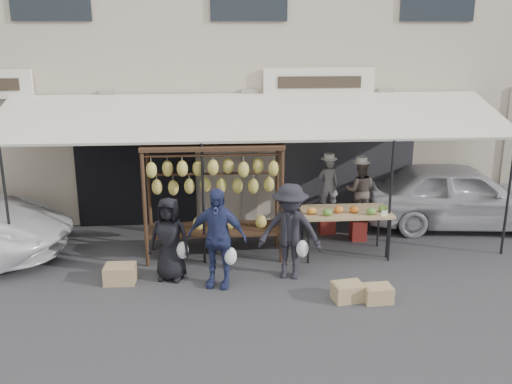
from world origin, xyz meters
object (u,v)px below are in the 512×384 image
banana_rack (213,179)px  sedan (459,195)px  crate_near_b (378,294)px  customer_left (170,239)px  crate_near_a (348,292)px  customer_right (290,232)px  produce_table (346,213)px  vendor_left (328,185)px  vendor_right (360,191)px  customer_mid (217,238)px  crate_far (120,274)px

banana_rack → sedan: 5.63m
banana_rack → crate_near_b: 3.63m
customer_left → crate_near_a: size_ratio=3.12×
customer_right → sedan: bearing=44.4°
banana_rack → produce_table: 2.62m
customer_left → vendor_left: bearing=47.8°
sedan → customer_left: bearing=116.6°
vendor_right → customer_right: customer_right is taller
banana_rack → produce_table: banana_rack is taller
banana_rack → customer_right: (1.31, -1.02, -0.71)m
customer_right → banana_rack: bearing=156.1°
produce_table → customer_right: customer_right is taller
vendor_right → banana_rack: bearing=26.0°
customer_mid → crate_near_b: bearing=-2.0°
crate_near_b → sedan: sedan is taller
customer_mid → customer_left: bearing=173.8°
customer_left → crate_far: (-0.87, -0.09, -0.59)m
customer_right → crate_near_a: (0.83, -0.95, -0.72)m
customer_mid → sedan: 5.96m
vendor_right → crate_far: vendor_right is taller
banana_rack → crate_near_b: size_ratio=5.75×
crate_near_a → sedan: 4.69m
customer_mid → sedan: bearing=41.6°
produce_table → sedan: (2.87, 1.47, -0.14)m
vendor_left → sedan: 3.00m
customer_mid → sedan: customer_mid is taller
customer_left → banana_rack: bearing=64.6°
crate_far → crate_near_b: bearing=-13.8°
customer_left → produce_table: bearing=28.5°
customer_mid → customer_right: size_ratio=1.01×
customer_mid → customer_right: bearing=25.9°
produce_table → crate_near_b: 2.10m
produce_table → customer_right: (-1.21, -0.92, -0.01)m
banana_rack → sedan: (5.39, 1.36, -0.84)m
produce_table → crate_near_a: size_ratio=3.56×
vendor_left → customer_mid: customer_mid is taller
banana_rack → produce_table: (2.52, -0.11, -0.70)m
vendor_left → customer_mid: (-2.38, -2.44, -0.20)m
vendor_left → customer_left: (-3.20, -2.11, -0.32)m
produce_table → crate_far: (-4.17, -0.92, -0.71)m
crate_near_b → produce_table: bearing=92.9°
crate_near_b → crate_far: size_ratio=0.86×
produce_table → sedan: bearing=27.1°
crate_far → vendor_left: bearing=28.4°
customer_left → crate_far: size_ratio=2.82×
produce_table → sedan: size_ratio=0.40×
customer_mid → crate_near_b: customer_mid is taller
customer_left → customer_mid: 0.89m
crate_near_a → sedan: (3.25, 3.34, 0.58)m
vendor_right → customer_mid: (-2.95, -1.97, -0.19)m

